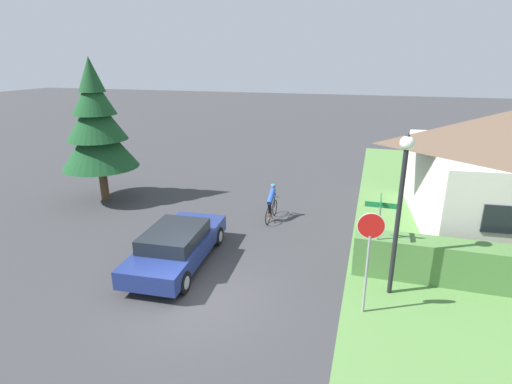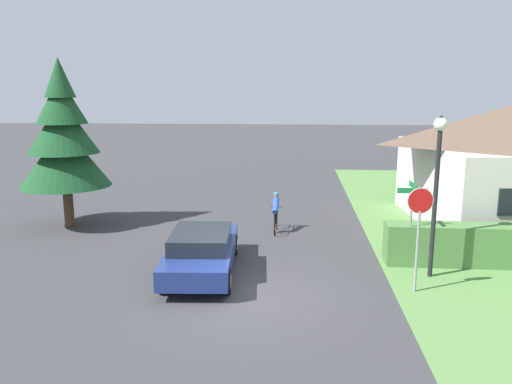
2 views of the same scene
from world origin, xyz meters
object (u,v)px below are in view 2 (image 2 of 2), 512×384
at_px(sedan_left_lane, 202,251).
at_px(stop_sign, 419,220).
at_px(street_lamp, 437,169).
at_px(street_name_sign, 411,209).
at_px(conifer_tall_near, 63,138).
at_px(cyclist, 276,213).

relative_size(sedan_left_lane, stop_sign, 1.71).
bearing_deg(street_lamp, street_name_sign, 120.57).
height_order(street_lamp, street_name_sign, street_lamp).
bearing_deg(stop_sign, sedan_left_lane, -14.92).
height_order(street_name_sign, conifer_tall_near, conifer_tall_near).
bearing_deg(conifer_tall_near, street_name_sign, -16.85).
bearing_deg(stop_sign, conifer_tall_near, -30.57).
distance_m(cyclist, street_lamp, 6.90).
relative_size(sedan_left_lane, cyclist, 2.74).
relative_size(street_lamp, street_name_sign, 1.78).
xyz_separation_m(sedan_left_lane, street_name_sign, (6.22, 0.96, 1.15)).
bearing_deg(sedan_left_lane, cyclist, -27.20).
relative_size(stop_sign, conifer_tall_near, 0.43).
distance_m(cyclist, street_name_sign, 5.70).
distance_m(sedan_left_lane, cyclist, 5.03).
bearing_deg(cyclist, sedan_left_lane, 157.70).
bearing_deg(cyclist, street_name_sign, -129.81).
relative_size(sedan_left_lane, street_name_sign, 1.85).
distance_m(stop_sign, conifer_tall_near, 13.62).
height_order(sedan_left_lane, cyclist, cyclist).
bearing_deg(street_name_sign, street_lamp, -59.43).
xyz_separation_m(street_lamp, conifer_tall_near, (-12.95, 4.56, 0.36)).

